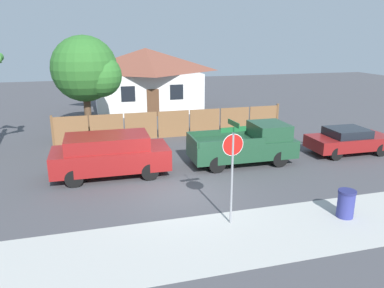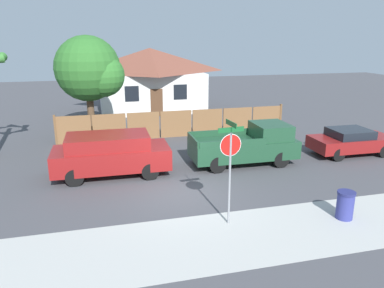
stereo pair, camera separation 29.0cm
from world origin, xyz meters
TOP-DOWN VIEW (x-y plane):
  - ground_plane at (0.00, 0.00)m, footprint 80.00×80.00m
  - sidewalk_strip at (0.00, -3.60)m, footprint 36.00×3.20m
  - wooden_fence at (1.53, 8.04)m, footprint 13.46×0.12m
  - house at (1.39, 17.06)m, footprint 8.56×6.17m
  - oak_tree at (-3.07, 9.31)m, footprint 3.87×3.68m
  - red_suv at (-2.45, 2.55)m, footprint 4.85×2.10m
  - orange_pickup at (3.73, 2.54)m, footprint 4.84×2.06m
  - parked_sedan at (9.26, 2.55)m, footprint 4.09×1.89m
  - stop_sign at (0.91, -2.73)m, footprint 0.83×0.75m
  - trash_bin at (4.67, -3.35)m, footprint 0.58×0.58m

SIDE VIEW (x-z plane):
  - ground_plane at x=0.00m, z-range 0.00..0.00m
  - sidewalk_strip at x=0.00m, z-range 0.00..0.01m
  - trash_bin at x=4.67m, z-range 0.01..0.93m
  - parked_sedan at x=9.26m, z-range 0.03..1.34m
  - wooden_fence at x=1.53m, z-range -0.05..1.61m
  - orange_pickup at x=3.73m, z-range -0.04..1.81m
  - red_suv at x=-2.45m, z-range 0.08..1.87m
  - stop_sign at x=0.91m, z-range 0.57..3.89m
  - house at x=1.39m, z-range 0.09..4.91m
  - oak_tree at x=-3.07m, z-range 0.96..6.75m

